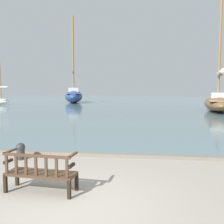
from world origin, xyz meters
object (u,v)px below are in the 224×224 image
Objects in this scene: park_bench at (40,172)px; sailboat_nearest_port at (218,101)px; sailboat_mid_port at (74,95)px; mooring_bollard at (21,150)px.

park_bench is 24.62m from sailboat_nearest_port.
sailboat_mid_port is 24.59m from sailboat_nearest_port.
park_bench is at bearing -75.07° from sailboat_mid_port.
sailboat_nearest_port is at bearing -35.88° from sailboat_mid_port.
park_bench reaches higher than mooring_bollard.
mooring_bollard is at bearing -76.79° from sailboat_mid_port.
sailboat_mid_port is at bearing 103.21° from mooring_bollard.
mooring_bollard is (8.08, -34.39, -1.04)m from sailboat_mid_port.
sailboat_mid_port is at bearing 144.12° from sailboat_nearest_port.
sailboat_mid_port reaches higher than park_bench.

